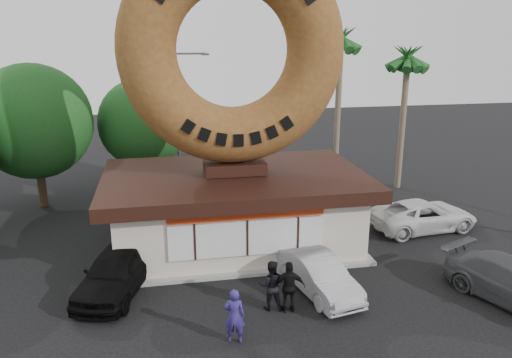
{
  "coord_description": "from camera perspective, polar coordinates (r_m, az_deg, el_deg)",
  "views": [
    {
      "loc": [
        -3.02,
        -14.44,
        9.13
      ],
      "look_at": [
        0.55,
        4.0,
        3.57
      ],
      "focal_mm": 35.0,
      "sensor_mm": 36.0,
      "label": 1
    }
  ],
  "objects": [
    {
      "name": "palm_far",
      "position": [
        30.42,
        16.93,
        12.68
      ],
      "size": [
        2.6,
        2.6,
        8.75
      ],
      "color": "#726651",
      "rests_on": "ground"
    },
    {
      "name": "car_black",
      "position": [
        19.06,
        -15.67,
        -10.09
      ],
      "size": [
        3.24,
        5.08,
        1.61
      ],
      "primitive_type": "imported",
      "rotation": [
        0.0,
        0.0,
        -0.31
      ],
      "color": "black",
      "rests_on": "ground"
    },
    {
      "name": "person_right",
      "position": [
        17.15,
        3.84,
        -12.22
      ],
      "size": [
        1.1,
        0.53,
        1.82
      ],
      "primitive_type": "imported",
      "rotation": [
        0.0,
        0.0,
        3.06
      ],
      "color": "black",
      "rests_on": "ground"
    },
    {
      "name": "person_left",
      "position": [
        15.64,
        -2.49,
        -15.36
      ],
      "size": [
        0.71,
        0.53,
        1.78
      ],
      "primitive_type": "imported",
      "rotation": [
        0.0,
        0.0,
        2.96
      ],
      "color": "navy",
      "rests_on": "ground"
    },
    {
      "name": "tree_mid",
      "position": [
        29.9,
        -12.74,
        6.23
      ],
      "size": [
        5.2,
        5.2,
        6.63
      ],
      "color": "#473321",
      "rests_on": "ground"
    },
    {
      "name": "street_lamp",
      "position": [
        30.82,
        -8.74,
        7.61
      ],
      "size": [
        2.11,
        0.2,
        8.0
      ],
      "color": "#59595E",
      "rests_on": "ground"
    },
    {
      "name": "person_center",
      "position": [
        17.27,
        1.73,
        -12.05
      ],
      "size": [
        0.97,
        0.81,
        1.77
      ],
      "primitive_type": "imported",
      "rotation": [
        0.0,
        0.0,
        2.97
      ],
      "color": "black",
      "rests_on": "ground"
    },
    {
      "name": "palm_near",
      "position": [
        30.34,
        9.67,
        14.9
      ],
      "size": [
        2.6,
        2.6,
        9.75
      ],
      "color": "#726651",
      "rests_on": "ground"
    },
    {
      "name": "tree_west",
      "position": [
        28.55,
        -24.06,
        6.01
      ],
      "size": [
        6.0,
        6.0,
        7.65
      ],
      "color": "#473321",
      "rests_on": "ground"
    },
    {
      "name": "car_white",
      "position": [
        25.18,
        18.57,
        -3.95
      ],
      "size": [
        5.36,
        2.89,
        1.43
      ],
      "primitive_type": "imported",
      "rotation": [
        0.0,
        0.0,
        1.68
      ],
      "color": "silver",
      "rests_on": "ground"
    },
    {
      "name": "car_silver",
      "position": [
        18.52,
        7.22,
        -10.82
      ],
      "size": [
        2.29,
        4.35,
        1.36
      ],
      "primitive_type": "imported",
      "rotation": [
        0.0,
        0.0,
        0.21
      ],
      "color": "#9D9DA2",
      "rests_on": "ground"
    },
    {
      "name": "ground",
      "position": [
        17.36,
        0.76,
        -15.27
      ],
      "size": [
        90.0,
        90.0,
        0.0
      ],
      "primitive_type": "plane",
      "color": "black",
      "rests_on": "ground"
    },
    {
      "name": "donut_shop",
      "position": [
        21.93,
        -2.4,
        -3.17
      ],
      "size": [
        11.2,
        7.2,
        3.8
      ],
      "color": "beige",
      "rests_on": "ground"
    },
    {
      "name": "giant_donut",
      "position": [
        20.68,
        -2.63,
        14.46
      ],
      "size": [
        9.22,
        2.35,
        9.22
      ],
      "primitive_type": "torus",
      "rotation": [
        1.57,
        0.0,
        0.0
      ],
      "color": "brown",
      "rests_on": "donut_shop"
    }
  ]
}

